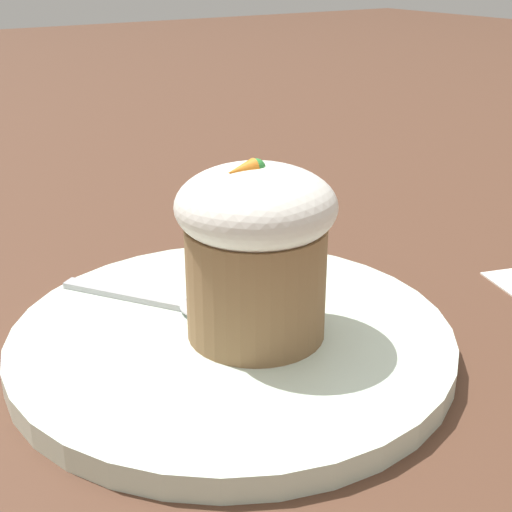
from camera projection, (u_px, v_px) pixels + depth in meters
The scene contains 4 objects.
ground_plane at pixel (232, 350), 0.42m from camera, with size 4.00×4.00×0.00m, color #513323.
dessert_plate at pixel (232, 339), 0.42m from camera, with size 0.26×0.26×0.01m.
carrot_cake at pixel (256, 247), 0.39m from camera, with size 0.09×0.09×0.10m.
spoon at pixel (185, 304), 0.44m from camera, with size 0.09×0.11×0.01m.
Camera 1 is at (0.19, 0.31, 0.22)m, focal length 50.00 mm.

